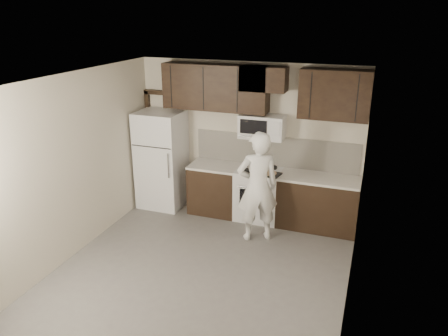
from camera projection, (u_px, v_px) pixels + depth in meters
The scene contains 14 objects.
floor at pixel (201, 272), 6.21m from camera, with size 4.50×4.50×0.00m, color #565350.
back_wall at pixel (248, 139), 7.74m from camera, with size 4.00×4.00×0.00m, color beige.
ceiling at pixel (197, 81), 5.29m from camera, with size 4.50×4.50×0.00m, color white.
counter_run at pixel (275, 196), 7.58m from camera, with size 2.95×0.64×0.91m.
stove at pixel (258, 194), 7.68m from camera, with size 0.76×0.66×0.94m.
backsplash at pixel (275, 151), 7.63m from camera, with size 2.90×0.02×0.54m, color silver.
upper_cabinets at pixel (258, 89), 7.20m from camera, with size 3.48×0.35×0.78m.
microwave at pixel (262, 127), 7.37m from camera, with size 0.76×0.42×0.40m.
refrigerator at pixel (162, 160), 8.06m from camera, with size 0.80×0.76×1.80m.
door_trim at pixel (151, 135), 8.34m from camera, with size 0.50×0.08×2.12m.
saucepan at pixel (252, 162), 7.69m from camera, with size 0.30×0.17×0.16m.
baking_tray at pixel (269, 174), 7.31m from camera, with size 0.38×0.28×0.02m, color black.
pizza at pixel (269, 173), 7.30m from camera, with size 0.25×0.25×0.02m, color tan.
person at pixel (258, 187), 6.83m from camera, with size 0.66×0.43×1.80m, color white.
Camera 1 is at (2.10, -4.91, 3.53)m, focal length 35.00 mm.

